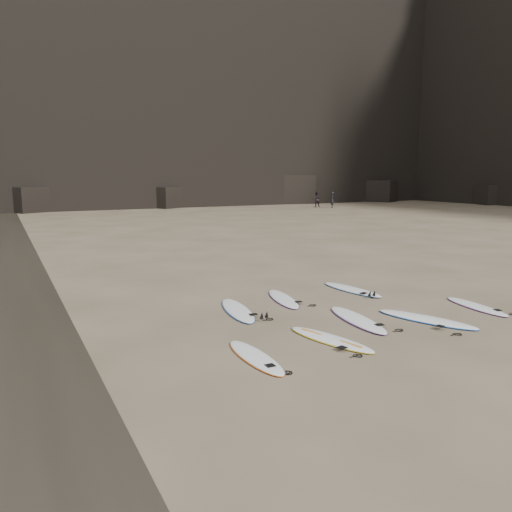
{
  "coord_description": "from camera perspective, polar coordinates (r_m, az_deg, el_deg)",
  "views": [
    {
      "loc": [
        -8.45,
        -9.61,
        3.76
      ],
      "look_at": [
        -2.18,
        2.58,
        1.5
      ],
      "focal_mm": 35.0,
      "sensor_mm": 36.0,
      "label": 1
    }
  ],
  "objects": [
    {
      "name": "ground",
      "position": [
        13.34,
        13.64,
        -7.28
      ],
      "size": [
        240.0,
        240.0,
        0.0
      ],
      "primitive_type": "plane",
      "color": "#897559",
      "rests_on": "ground"
    },
    {
      "name": "headland",
      "position": [
        68.92,
        1.83,
        23.88
      ],
      "size": [
        170.0,
        101.0,
        63.47
      ],
      "color": "black",
      "rests_on": "ground"
    },
    {
      "name": "surfboard_0",
      "position": [
        10.48,
        -0.07,
        -11.43
      ],
      "size": [
        0.55,
        2.24,
        0.08
      ],
      "primitive_type": "ellipsoid",
      "rotation": [
        0.0,
        0.0,
        -0.0
      ],
      "color": "white",
      "rests_on": "ground"
    },
    {
      "name": "surfboard_1",
      "position": [
        11.64,
        8.5,
        -9.36
      ],
      "size": [
        1.15,
        2.46,
        0.09
      ],
      "primitive_type": "ellipsoid",
      "rotation": [
        0.0,
        0.0,
        0.25
      ],
      "color": "white",
      "rests_on": "ground"
    },
    {
      "name": "surfboard_2",
      "position": [
        13.26,
        11.49,
        -7.09
      ],
      "size": [
        1.02,
        2.69,
        0.09
      ],
      "primitive_type": "ellipsoid",
      "rotation": [
        0.0,
        0.0,
        -0.15
      ],
      "color": "white",
      "rests_on": "ground"
    },
    {
      "name": "surfboard_3",
      "position": [
        13.75,
        18.9,
        -6.82
      ],
      "size": [
        1.55,
        2.7,
        0.1
      ],
      "primitive_type": "ellipsoid",
      "rotation": [
        0.0,
        0.0,
        0.37
      ],
      "color": "white",
      "rests_on": "ground"
    },
    {
      "name": "surfboard_4",
      "position": [
        15.57,
        23.86,
        -5.27
      ],
      "size": [
        0.82,
        2.31,
        0.08
      ],
      "primitive_type": "ellipsoid",
      "rotation": [
        0.0,
        0.0,
        -0.13
      ],
      "color": "white",
      "rests_on": "ground"
    },
    {
      "name": "surfboard_5",
      "position": [
        13.87,
        -2.13,
        -6.18
      ],
      "size": [
        1.07,
        2.65,
        0.09
      ],
      "primitive_type": "ellipsoid",
      "rotation": [
        0.0,
        0.0,
        -0.18
      ],
      "color": "white",
      "rests_on": "ground"
    },
    {
      "name": "surfboard_6",
      "position": [
        15.12,
        3.12,
        -4.88
      ],
      "size": [
        1.08,
        2.44,
        0.09
      ],
      "primitive_type": "ellipsoid",
      "rotation": [
        0.0,
        0.0,
        -0.22
      ],
      "color": "white",
      "rests_on": "ground"
    },
    {
      "name": "surfboard_7",
      "position": [
        16.57,
        10.89,
        -3.76
      ],
      "size": [
        0.88,
        2.57,
        0.09
      ],
      "primitive_type": "ellipsoid",
      "rotation": [
        0.0,
        0.0,
        0.11
      ],
      "color": "white",
      "rests_on": "ground"
    },
    {
      "name": "person_a",
      "position": [
        56.51,
        8.67,
        6.35
      ],
      "size": [
        0.67,
        0.77,
        1.78
      ],
      "primitive_type": "imported",
      "rotation": [
        0.0,
        0.0,
        4.25
      ],
      "color": "black",
      "rests_on": "ground"
    },
    {
      "name": "person_b",
      "position": [
        57.55,
        6.89,
        6.45
      ],
      "size": [
        1.01,
        0.87,
        1.79
      ],
      "primitive_type": "imported",
      "rotation": [
        0.0,
        0.0,
        2.9
      ],
      "color": "black",
      "rests_on": "ground"
    }
  ]
}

